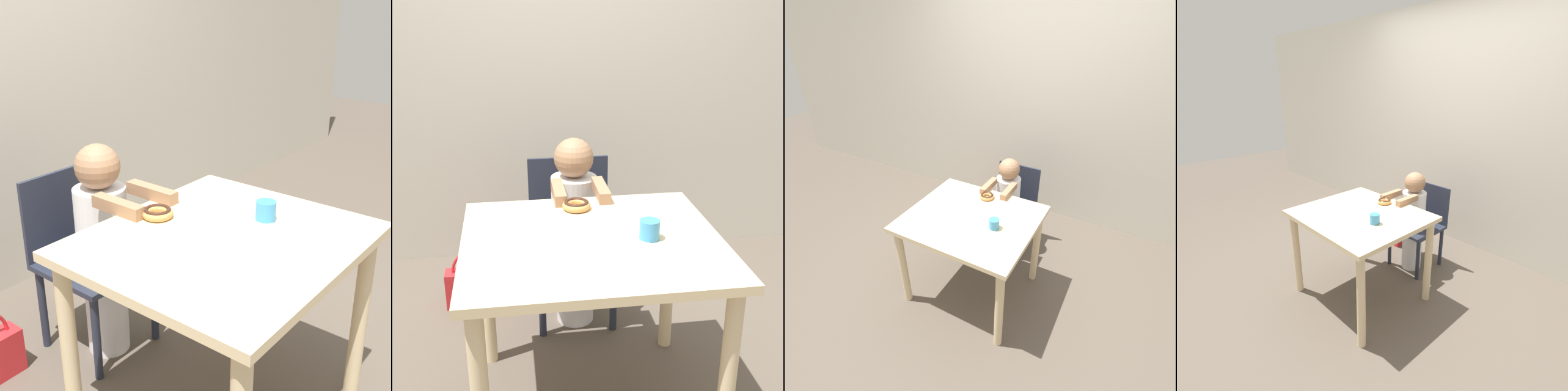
{
  "view_description": "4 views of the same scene",
  "coord_description": "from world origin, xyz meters",
  "views": [
    {
      "loc": [
        -1.38,
        -0.97,
        1.59
      ],
      "look_at": [
        0.0,
        0.13,
        0.89
      ],
      "focal_mm": 50.0,
      "sensor_mm": 36.0,
      "label": 1
    },
    {
      "loc": [
        -0.28,
        -1.8,
        1.62
      ],
      "look_at": [
        0.0,
        0.13,
        0.89
      ],
      "focal_mm": 50.0,
      "sensor_mm": 36.0,
      "label": 2
    },
    {
      "loc": [
        0.95,
        -1.59,
        2.11
      ],
      "look_at": [
        0.0,
        0.13,
        0.89
      ],
      "focal_mm": 28.0,
      "sensor_mm": 36.0,
      "label": 3
    },
    {
      "loc": [
        1.67,
        -1.42,
        1.74
      ],
      "look_at": [
        0.0,
        0.13,
        0.89
      ],
      "focal_mm": 28.0,
      "sensor_mm": 36.0,
      "label": 4
    }
  ],
  "objects": [
    {
      "name": "ground_plane",
      "position": [
        0.0,
        0.0,
        0.0
      ],
      "size": [
        12.0,
        12.0,
        0.0
      ],
      "primitive_type": "plane",
      "color": "brown"
    },
    {
      "name": "wall_back",
      "position": [
        0.0,
        1.48,
        1.25
      ],
      "size": [
        8.0,
        0.05,
        2.5
      ],
      "color": "beige",
      "rests_on": "ground_plane"
    },
    {
      "name": "dining_table",
      "position": [
        0.0,
        0.0,
        0.64
      ],
      "size": [
        0.95,
        0.84,
        0.77
      ],
      "color": "beige",
      "rests_on": "ground_plane"
    },
    {
      "name": "chair",
      "position": [
        0.01,
        0.76,
        0.43
      ],
      "size": [
        0.42,
        0.42,
        0.81
      ],
      "color": "#232838",
      "rests_on": "ground_plane"
    },
    {
      "name": "child_figure",
      "position": [
        0.01,
        0.64,
        0.51
      ],
      "size": [
        0.24,
        0.44,
        0.98
      ],
      "color": "white",
      "rests_on": "ground_plane"
    },
    {
      "name": "donut",
      "position": [
        -0.02,
        0.29,
        0.79
      ],
      "size": [
        0.12,
        0.12,
        0.04
      ],
      "color": "tan",
      "rests_on": "dining_table"
    },
    {
      "name": "napkin",
      "position": [
        0.05,
        -0.03,
        0.77
      ],
      "size": [
        0.31,
        0.31,
        0.0
      ],
      "color": "white",
      "rests_on": "dining_table"
    },
    {
      "name": "handbag",
      "position": [
        -0.49,
        0.86,
        0.12
      ],
      "size": [
        0.34,
        0.1,
        0.34
      ],
      "color": "red",
      "rests_on": "ground_plane"
    },
    {
      "name": "cup",
      "position": [
        0.21,
        -0.04,
        0.8
      ],
      "size": [
        0.08,
        0.08,
        0.07
      ],
      "color": "teal",
      "rests_on": "dining_table"
    }
  ]
}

